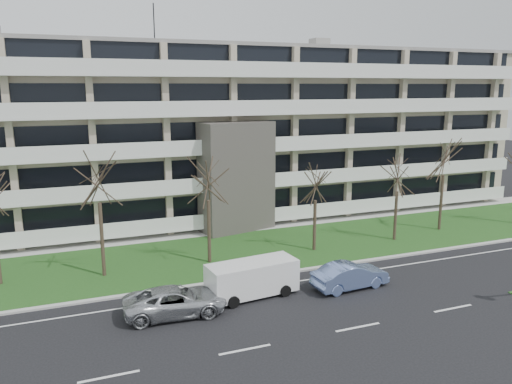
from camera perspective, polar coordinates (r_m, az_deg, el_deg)
name	(u,v)px	position (r m, az deg, el deg)	size (l,w,h in m)	color
ground	(358,327)	(26.29, 11.56, -14.91)	(160.00, 160.00, 0.00)	black
grass_verge	(261,249)	(36.99, 0.62, -6.54)	(90.00, 10.00, 0.06)	#204A18
curb	(290,272)	(32.66, 3.92, -9.08)	(90.00, 0.35, 0.12)	#B2B2AD
sidewalk	(237,229)	(41.91, -2.18, -4.29)	(90.00, 2.00, 0.08)	#B2B2AD
lane_edge_line	(300,281)	(31.43, 5.09, -10.08)	(90.00, 0.12, 0.01)	white
apartment_building	(212,132)	(46.91, -5.00, 6.85)	(60.50, 15.10, 18.75)	tan
silver_pickup	(175,301)	(27.09, -9.19, -12.22)	(2.48, 5.37, 1.49)	#B6B9BE
blue_sedan	(350,276)	(30.55, 10.70, -9.36)	(1.64, 4.69, 1.55)	#7D98D9
white_van	(253,276)	(28.84, -0.31, -9.53)	(5.39, 2.59, 2.02)	white
tree_2	(98,173)	(31.74, -17.65, 2.12)	(4.28, 4.28, 8.56)	#382B21
tree_3	(208,175)	(32.94, -5.52, 1.93)	(3.90, 3.90, 7.80)	#382B21
tree_4	(316,180)	(35.73, 6.84, 1.33)	(3.37, 3.37, 6.73)	#382B21
tree_5	(398,172)	(39.42, 15.93, 2.21)	(3.48, 3.48, 6.96)	#382B21
tree_6	(445,153)	(43.31, 20.78, 4.18)	(4.16, 4.16, 8.33)	#382B21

